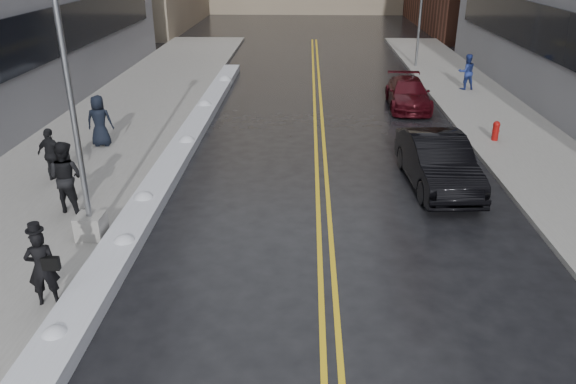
# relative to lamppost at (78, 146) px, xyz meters

# --- Properties ---
(ground) EXTENTS (160.00, 160.00, 0.00)m
(ground) POSITION_rel_lamppost_xyz_m (3.30, -2.00, -2.53)
(ground) COLOR black
(ground) RESTS_ON ground
(sidewalk_west) EXTENTS (5.50, 50.00, 0.15)m
(sidewalk_west) POSITION_rel_lamppost_xyz_m (-2.45, 8.00, -2.46)
(sidewalk_west) COLOR gray
(sidewalk_west) RESTS_ON ground
(sidewalk_east) EXTENTS (4.00, 50.00, 0.15)m
(sidewalk_east) POSITION_rel_lamppost_xyz_m (13.30, 8.00, -2.46)
(sidewalk_east) COLOR gray
(sidewalk_east) RESTS_ON ground
(lane_line_left) EXTENTS (0.12, 50.00, 0.01)m
(lane_line_left) POSITION_rel_lamppost_xyz_m (5.65, 8.00, -2.53)
(lane_line_left) COLOR gold
(lane_line_left) RESTS_ON ground
(lane_line_right) EXTENTS (0.12, 50.00, 0.01)m
(lane_line_right) POSITION_rel_lamppost_xyz_m (5.95, 8.00, -2.53)
(lane_line_right) COLOR gold
(lane_line_right) RESTS_ON ground
(snow_ridge) EXTENTS (0.90, 30.00, 0.34)m
(snow_ridge) POSITION_rel_lamppost_xyz_m (0.85, 6.00, -2.36)
(snow_ridge) COLOR silver
(snow_ridge) RESTS_ON ground
(lamppost) EXTENTS (0.65, 0.65, 7.62)m
(lamppost) POSITION_rel_lamppost_xyz_m (0.00, 0.00, 0.00)
(lamppost) COLOR gray
(lamppost) RESTS_ON sidewalk_west
(fire_hydrant) EXTENTS (0.26, 0.26, 0.73)m
(fire_hydrant) POSITION_rel_lamppost_xyz_m (12.30, 8.00, -1.98)
(fire_hydrant) COLOR maroon
(fire_hydrant) RESTS_ON sidewalk_east
(traffic_signal) EXTENTS (0.16, 0.20, 6.00)m
(traffic_signal) POSITION_rel_lamppost_xyz_m (11.80, 22.00, 0.87)
(traffic_signal) COLOR gray
(traffic_signal) RESTS_ON sidewalk_east
(pedestrian_fedora) EXTENTS (0.70, 0.57, 1.64)m
(pedestrian_fedora) POSITION_rel_lamppost_xyz_m (0.10, -2.79, -1.56)
(pedestrian_fedora) COLOR black
(pedestrian_fedora) RESTS_ON sidewalk_west
(pedestrian_b) EXTENTS (1.12, 0.97, 1.98)m
(pedestrian_b) POSITION_rel_lamppost_xyz_m (-1.11, 1.50, -1.40)
(pedestrian_b) COLOR black
(pedestrian_b) RESTS_ON sidewalk_west
(pedestrian_c) EXTENTS (0.94, 0.65, 1.84)m
(pedestrian_c) POSITION_rel_lamppost_xyz_m (-2.09, 6.89, -1.46)
(pedestrian_c) COLOR black
(pedestrian_c) RESTS_ON sidewalk_west
(pedestrian_d) EXTENTS (1.04, 0.64, 1.65)m
(pedestrian_d) POSITION_rel_lamppost_xyz_m (-2.43, 3.62, -1.56)
(pedestrian_d) COLOR black
(pedestrian_d) RESTS_ON sidewalk_west
(pedestrian_east) EXTENTS (0.94, 0.79, 1.74)m
(pedestrian_east) POSITION_rel_lamppost_xyz_m (13.23, 16.10, -1.51)
(pedestrian_east) COLOR navy
(pedestrian_east) RESTS_ON sidewalk_east
(car_black) EXTENTS (1.96, 4.87, 1.57)m
(car_black) POSITION_rel_lamppost_xyz_m (9.29, 3.92, -1.75)
(car_black) COLOR black
(car_black) RESTS_ON ground
(car_maroon) EXTENTS (1.95, 4.46, 1.28)m
(car_maroon) POSITION_rel_lamppost_xyz_m (9.88, 13.08, -1.90)
(car_maroon) COLOR #3A0910
(car_maroon) RESTS_ON ground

